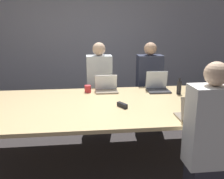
# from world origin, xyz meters

# --- Properties ---
(ground_plane) EXTENTS (24.00, 24.00, 0.00)m
(ground_plane) POSITION_xyz_m (0.00, 0.00, 0.00)
(ground_plane) COLOR #383333
(curtain_wall) EXTENTS (12.00, 0.06, 2.80)m
(curtain_wall) POSITION_xyz_m (0.00, 2.48, 1.40)
(curtain_wall) COLOR #9999A3
(curtain_wall) RESTS_ON ground_plane
(conference_table) EXTENTS (3.48, 1.51, 0.73)m
(conference_table) POSITION_xyz_m (0.00, 0.00, 0.69)
(conference_table) COLOR #D6B77F
(conference_table) RESTS_ON ground_plane
(laptop_far_center) EXTENTS (0.32, 0.23, 0.23)m
(laptop_far_center) POSITION_xyz_m (0.19, 0.56, 0.80)
(laptop_far_center) COLOR gray
(laptop_far_center) RESTS_ON conference_table
(person_far_center) EXTENTS (0.40, 0.24, 1.39)m
(person_far_center) POSITION_xyz_m (0.12, 1.05, 0.67)
(person_far_center) COLOR #2D2D38
(person_far_center) RESTS_ON ground_plane
(cup_far_center) EXTENTS (0.09, 0.09, 0.10)m
(cup_far_center) POSITION_xyz_m (-0.07, 0.54, 0.78)
(cup_far_center) COLOR red
(cup_far_center) RESTS_ON conference_table
(laptop_far_right) EXTENTS (0.32, 0.27, 0.28)m
(laptop_far_right) POSITION_xyz_m (0.93, 0.52, 0.81)
(laptop_far_right) COLOR #333338
(laptop_far_right) RESTS_ON conference_table
(person_far_right) EXTENTS (0.40, 0.24, 1.39)m
(person_far_right) POSITION_xyz_m (0.94, 1.01, 0.67)
(person_far_right) COLOR #2D2D38
(person_far_right) RESTS_ON ground_plane
(bottle_far_right) EXTENTS (0.06, 0.06, 0.22)m
(bottle_far_right) POSITION_xyz_m (1.18, 0.32, 0.83)
(bottle_far_right) COLOR black
(bottle_far_right) RESTS_ON conference_table
(laptop_near_right) EXTENTS (0.36, 0.25, 0.25)m
(laptop_near_right) POSITION_xyz_m (1.00, -0.60, 0.81)
(laptop_near_right) COLOR gray
(laptop_near_right) RESTS_ON conference_table
(person_near_right) EXTENTS (0.40, 0.24, 1.39)m
(person_near_right) POSITION_xyz_m (0.96, -0.97, 0.67)
(person_near_right) COLOR #2D2D38
(person_near_right) RESTS_ON ground_plane
(stapler) EXTENTS (0.11, 0.15, 0.05)m
(stapler) POSITION_xyz_m (0.32, -0.15, 0.76)
(stapler) COLOR black
(stapler) RESTS_ON conference_table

